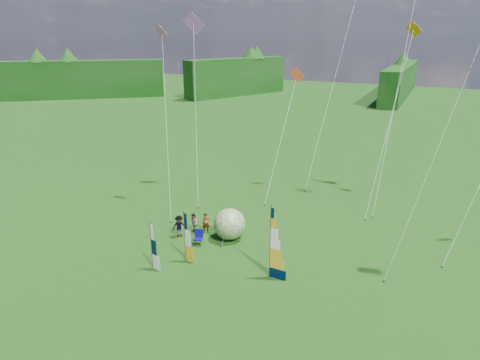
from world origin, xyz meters
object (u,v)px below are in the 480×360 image
at_px(side_banner_left, 185,237).
at_px(spectator_d, 233,221).
at_px(feather_banner_main, 270,243).
at_px(camp_chair, 198,238).
at_px(side_banner_far, 151,246).
at_px(spectator_a, 206,223).
at_px(kite_whale, 401,71).
at_px(bol_inflatable, 230,224).
at_px(spectator_b, 193,224).
at_px(spectator_c, 179,226).

height_order(side_banner_left, spectator_d, side_banner_left).
height_order(feather_banner_main, spectator_d, feather_banner_main).
height_order(feather_banner_main, camp_chair, feather_banner_main).
xyz_separation_m(side_banner_left, side_banner_far, (-1.40, -1.77, -0.17)).
distance_m(spectator_a, kite_whale, 20.84).
bearing_deg(spectator_d, feather_banner_main, 150.99).
bearing_deg(bol_inflatable, kite_whale, 56.44).
xyz_separation_m(feather_banner_main, spectator_d, (-5.09, 5.00, -1.58)).
distance_m(spectator_b, spectator_c, 1.16).
relative_size(side_banner_far, bol_inflatable, 1.33).
bearing_deg(spectator_b, camp_chair, -11.37).
xyz_separation_m(side_banner_left, bol_inflatable, (1.23, 4.13, -0.56)).
xyz_separation_m(side_banner_far, spectator_b, (-0.26, 5.50, -0.78)).
relative_size(feather_banner_main, side_banner_left, 1.35).
bearing_deg(spectator_d, bol_inflatable, 123.28).
distance_m(feather_banner_main, spectator_b, 8.30).
xyz_separation_m(side_banner_far, camp_chair, (1.06, 4.00, -1.01)).
relative_size(spectator_b, spectator_d, 1.03).
relative_size(side_banner_far, camp_chair, 2.77).
xyz_separation_m(spectator_b, kite_whale, (12.15, 14.36, 10.66)).
height_order(side_banner_left, spectator_c, side_banner_left).
height_order(spectator_b, spectator_c, spectator_c).
height_order(camp_chair, kite_whale, kite_whale).
bearing_deg(camp_chair, bol_inflatable, 32.27).
xyz_separation_m(feather_banner_main, spectator_c, (-8.16, 2.19, -1.51)).
bearing_deg(spectator_c, camp_chair, -68.45).
xyz_separation_m(side_banner_left, spectator_d, (0.77, 5.57, -0.97)).
distance_m(side_banner_left, spectator_d, 5.71).
xyz_separation_m(side_banner_left, spectator_c, (-2.31, 2.76, -0.89)).
distance_m(side_banner_far, spectator_d, 7.69).
distance_m(feather_banner_main, kite_whale, 20.27).
distance_m(feather_banner_main, bol_inflatable, 5.95).
bearing_deg(bol_inflatable, spectator_a, 177.14).
bearing_deg(spectator_b, side_banner_left, -28.78).
xyz_separation_m(bol_inflatable, spectator_b, (-2.89, -0.40, -0.38)).
distance_m(feather_banner_main, spectator_c, 8.58).
relative_size(spectator_c, camp_chair, 1.50).
height_order(side_banner_far, camp_chair, side_banner_far).
distance_m(side_banner_left, spectator_b, 4.19).
bearing_deg(spectator_a, spectator_c, -170.76).
bearing_deg(spectator_d, spectator_a, 54.89).
bearing_deg(feather_banner_main, side_banner_far, -159.23).
height_order(spectator_b, spectator_d, spectator_b).
bearing_deg(spectator_c, spectator_a, -7.97).
height_order(feather_banner_main, spectator_a, feather_banner_main).
bearing_deg(spectator_d, side_banner_left, 97.65).
xyz_separation_m(spectator_a, camp_chair, (0.51, -2.00, -0.23)).
bearing_deg(side_banner_far, kite_whale, 74.38).
distance_m(bol_inflatable, camp_chair, 2.54).
bearing_deg(side_banner_left, side_banner_far, -116.19).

